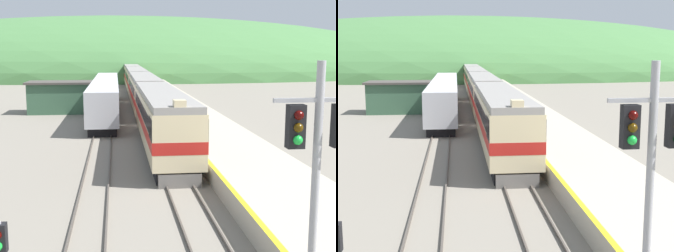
{
  "view_description": "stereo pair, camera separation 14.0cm",
  "coord_description": "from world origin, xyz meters",
  "views": [
    {
      "loc": [
        -3.32,
        -6.17,
        7.27
      ],
      "look_at": [
        -0.08,
        22.8,
        2.55
      ],
      "focal_mm": 50.0,
      "sensor_mm": 36.0,
      "label": 1
    },
    {
      "loc": [
        -3.18,
        -6.18,
        7.27
      ],
      "look_at": [
        -0.08,
        22.8,
        2.55
      ],
      "focal_mm": 50.0,
      "sensor_mm": 36.0,
      "label": 2
    }
  ],
  "objects": [
    {
      "name": "track_main",
      "position": [
        0.0,
        70.0,
        0.08
      ],
      "size": [
        1.52,
        180.0,
        0.16
      ],
      "color": "#4C443D",
      "rests_on": "ground"
    },
    {
      "name": "track_siding",
      "position": [
        -4.52,
        70.0,
        0.08
      ],
      "size": [
        1.52,
        180.0,
        0.16
      ],
      "color": "#4C443D",
      "rests_on": "ground"
    },
    {
      "name": "platform",
      "position": [
        4.36,
        50.0,
        0.53
      ],
      "size": [
        5.3,
        140.0,
        1.07
      ],
      "color": "#B2A893",
      "rests_on": "ground"
    },
    {
      "name": "distant_hills",
      "position": [
        0.0,
        139.69,
        0.0
      ],
      "size": [
        199.93,
        89.97,
        34.99
      ],
      "color": "#477A42",
      "rests_on": "ground"
    },
    {
      "name": "station_shed",
      "position": [
        -9.76,
        49.71,
        1.87
      ],
      "size": [
        7.73,
        4.67,
        3.69
      ],
      "color": "#385B42",
      "rests_on": "ground"
    },
    {
      "name": "express_train_lead_car",
      "position": [
        0.0,
        27.72,
        2.37
      ],
      "size": [
        3.03,
        20.68,
        4.71
      ],
      "color": "black",
      "rests_on": "ground"
    },
    {
      "name": "carriage_second",
      "position": [
        0.0,
        49.54,
        2.36
      ],
      "size": [
        3.02,
        20.72,
        4.35
      ],
      "color": "black",
      "rests_on": "ground"
    },
    {
      "name": "carriage_third",
      "position": [
        0.0,
        71.14,
        2.36
      ],
      "size": [
        3.02,
        20.72,
        4.35
      ],
      "color": "black",
      "rests_on": "ground"
    },
    {
      "name": "carriage_fourth",
      "position": [
        0.0,
        92.75,
        2.36
      ],
      "size": [
        3.02,
        20.72,
        4.35
      ],
      "color": "black",
      "rests_on": "ground"
    },
    {
      "name": "carriage_fifth",
      "position": [
        0.0,
        114.35,
        2.36
      ],
      "size": [
        3.02,
        20.72,
        4.35
      ],
      "color": "black",
      "rests_on": "ground"
    },
    {
      "name": "siding_train",
      "position": [
        -4.52,
        49.76,
        1.99
      ],
      "size": [
        2.9,
        34.76,
        3.85
      ],
      "color": "black",
      "rests_on": "ground"
    },
    {
      "name": "signal_mast_main",
      "position": [
        1.34,
        4.05,
        4.61
      ],
      "size": [
        2.2,
        0.42,
        7.05
      ],
      "color": "#9E9EA3",
      "rests_on": "ground"
    }
  ]
}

